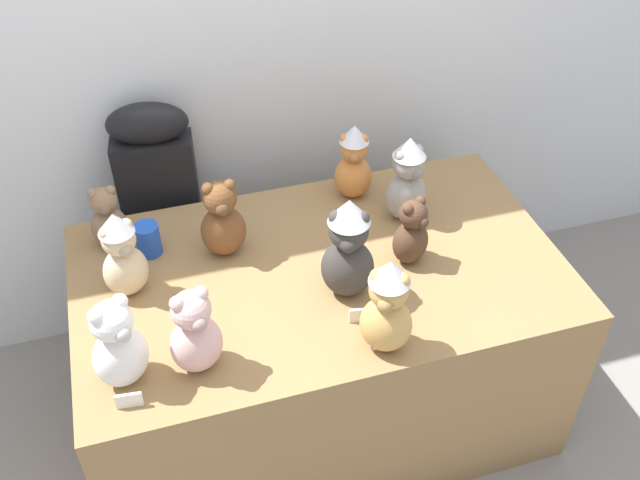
# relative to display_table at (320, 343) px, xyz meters

# --- Properties ---
(ground_plane) EXTENTS (10.00, 10.00, 0.00)m
(ground_plane) POSITION_rel_display_table_xyz_m (0.00, -0.25, -0.36)
(ground_plane) COLOR gray
(wall_back) EXTENTS (7.00, 0.08, 2.60)m
(wall_back) POSITION_rel_display_table_xyz_m (0.00, 0.70, 0.94)
(wall_back) COLOR silver
(wall_back) RESTS_ON ground_plane
(display_table) EXTENTS (1.54, 0.90, 0.71)m
(display_table) POSITION_rel_display_table_xyz_m (0.00, 0.00, 0.00)
(display_table) COLOR olive
(display_table) RESTS_ON ground_plane
(instrument_case) EXTENTS (0.29, 0.16, 1.06)m
(instrument_case) POSITION_rel_display_table_xyz_m (-0.44, 0.58, 0.18)
(instrument_case) COLOR black
(instrument_case) RESTS_ON ground_plane
(teddy_bear_ash) EXTENTS (0.17, 0.16, 0.32)m
(teddy_bear_ash) POSITION_rel_display_table_xyz_m (0.35, 0.17, 0.51)
(teddy_bear_ash) COLOR gray
(teddy_bear_ash) RESTS_ON display_table
(teddy_bear_cocoa) EXTENTS (0.16, 0.15, 0.24)m
(teddy_bear_cocoa) POSITION_rel_display_table_xyz_m (0.28, -0.04, 0.47)
(teddy_bear_cocoa) COLOR #4C3323
(teddy_bear_cocoa) RESTS_ON display_table
(teddy_bear_honey) EXTENTS (0.19, 0.18, 0.32)m
(teddy_bear_honey) POSITION_rel_display_table_xyz_m (0.08, -0.36, 0.51)
(teddy_bear_honey) COLOR tan
(teddy_bear_honey) RESTS_ON display_table
(teddy_bear_snow) EXTENTS (0.19, 0.18, 0.29)m
(teddy_bear_snow) POSITION_rel_display_table_xyz_m (-0.63, -0.27, 0.49)
(teddy_bear_snow) COLOR white
(teddy_bear_snow) RESTS_ON display_table
(teddy_bear_blush) EXTENTS (0.17, 0.16, 0.28)m
(teddy_bear_blush) POSITION_rel_display_table_xyz_m (-0.43, -0.28, 0.49)
(teddy_bear_blush) COLOR beige
(teddy_bear_blush) RESTS_ON display_table
(teddy_bear_chestnut) EXTENTS (0.15, 0.13, 0.28)m
(teddy_bear_chestnut) POSITION_rel_display_table_xyz_m (-0.27, 0.17, 0.49)
(teddy_bear_chestnut) COLOR brown
(teddy_bear_chestnut) RESTS_ON display_table
(teddy_bear_sand) EXTENTS (0.17, 0.16, 0.30)m
(teddy_bear_sand) POSITION_rel_display_table_xyz_m (-0.58, 0.07, 0.50)
(teddy_bear_sand) COLOR #CCB78E
(teddy_bear_sand) RESTS_ON display_table
(teddy_bear_mocha) EXTENTS (0.12, 0.11, 0.23)m
(teddy_bear_mocha) POSITION_rel_display_table_xyz_m (-0.62, 0.31, 0.46)
(teddy_bear_mocha) COLOR #7F6047
(teddy_bear_mocha) RESTS_ON display_table
(teddy_bear_charcoal) EXTENTS (0.19, 0.18, 0.35)m
(teddy_bear_charcoal) POSITION_rel_display_table_xyz_m (0.05, -0.12, 0.53)
(teddy_bear_charcoal) COLOR #383533
(teddy_bear_charcoal) RESTS_ON display_table
(teddy_bear_ginger) EXTENTS (0.16, 0.15, 0.29)m
(teddy_bear_ginger) POSITION_rel_display_table_xyz_m (0.22, 0.33, 0.50)
(teddy_bear_ginger) COLOR #D17F3D
(teddy_bear_ginger) RESTS_ON display_table
(party_cup_blue) EXTENTS (0.08, 0.08, 0.11)m
(party_cup_blue) POSITION_rel_display_table_xyz_m (-0.51, 0.23, 0.41)
(party_cup_blue) COLOR blue
(party_cup_blue) RESTS_ON display_table
(name_card_front_left) EXTENTS (0.07, 0.01, 0.05)m
(name_card_front_left) POSITION_rel_display_table_xyz_m (0.08, -0.36, 0.38)
(name_card_front_left) COLOR white
(name_card_front_left) RESTS_ON display_table
(name_card_front_middle) EXTENTS (0.07, 0.02, 0.05)m
(name_card_front_middle) POSITION_rel_display_table_xyz_m (-0.63, -0.36, 0.38)
(name_card_front_middle) COLOR white
(name_card_front_middle) RESTS_ON display_table
(name_card_front_right) EXTENTS (0.07, 0.02, 0.05)m
(name_card_front_right) POSITION_rel_display_table_xyz_m (0.05, -0.25, 0.38)
(name_card_front_right) COLOR white
(name_card_front_right) RESTS_ON display_table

